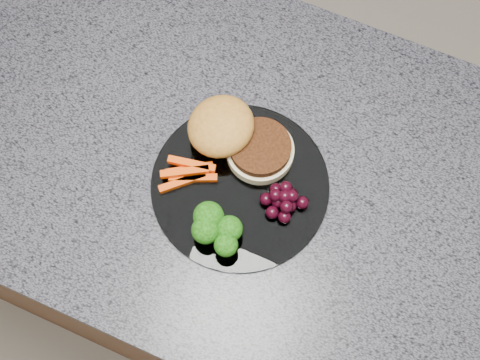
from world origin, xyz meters
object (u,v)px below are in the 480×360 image
(plate, at_px, (240,185))
(burger, at_px, (235,136))
(island_cabinet, at_px, (211,232))
(grape_bunch, at_px, (283,200))

(plate, xyz_separation_m, burger, (-0.03, 0.06, 0.03))
(burger, bearing_deg, island_cabinet, -169.05)
(island_cabinet, xyz_separation_m, grape_bunch, (0.15, -0.04, 0.49))
(burger, height_order, grape_bunch, burger)
(island_cabinet, height_order, burger, burger)
(plate, distance_m, grape_bunch, 0.07)
(grape_bunch, bearing_deg, island_cabinet, 166.75)
(island_cabinet, xyz_separation_m, burger, (0.05, 0.02, 0.50))
(island_cabinet, bearing_deg, burger, 26.30)
(island_cabinet, height_order, plate, plate)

